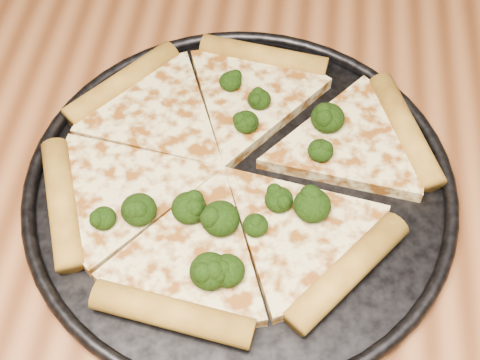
# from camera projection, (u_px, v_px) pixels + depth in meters

# --- Properties ---
(dining_table) EXTENTS (1.20, 0.90, 0.75)m
(dining_table) POSITION_uv_depth(u_px,v_px,m) (258.00, 335.00, 0.63)
(dining_table) COLOR brown
(dining_table) RESTS_ON ground
(pizza_pan) EXTENTS (0.39, 0.39, 0.02)m
(pizza_pan) POSITION_uv_depth(u_px,v_px,m) (240.00, 185.00, 0.60)
(pizza_pan) COLOR black
(pizza_pan) RESTS_ON dining_table
(pizza) EXTENTS (0.37, 0.33, 0.03)m
(pizza) POSITION_uv_depth(u_px,v_px,m) (229.00, 167.00, 0.60)
(pizza) COLOR #E1CF89
(pizza) RESTS_ON pizza_pan
(broccoli_florets) EXTENTS (0.21, 0.24, 0.02)m
(broccoli_florets) POSITION_uv_depth(u_px,v_px,m) (240.00, 194.00, 0.58)
(broccoli_florets) COLOR black
(broccoli_florets) RESTS_ON pizza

